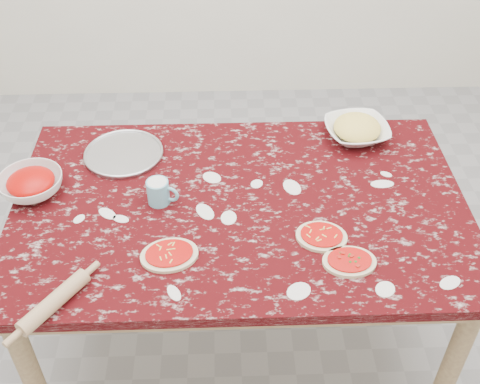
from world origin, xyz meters
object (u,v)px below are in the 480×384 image
object	(u,v)px
worktable	(240,220)
rolling_pin	(54,302)
sauce_bowl	(32,185)
flour_mug	(159,192)
cheese_bowl	(357,131)
pizza_tray	(124,154)

from	to	relation	value
worktable	rolling_pin	world-z (taller)	rolling_pin
sauce_bowl	flour_mug	world-z (taller)	flour_mug
cheese_bowl	flour_mug	bearing A→B (deg)	-154.42
flour_mug	rolling_pin	world-z (taller)	flour_mug
flour_mug	rolling_pin	size ratio (longest dim) A/B	0.46
worktable	sauce_bowl	bearing A→B (deg)	173.68
pizza_tray	cheese_bowl	size ratio (longest dim) A/B	1.19
cheese_bowl	sauce_bowl	bearing A→B (deg)	-166.33
worktable	cheese_bowl	bearing A→B (deg)	38.30
rolling_pin	worktable	bearing A→B (deg)	38.36
worktable	flour_mug	size ratio (longest dim) A/B	14.03
worktable	cheese_bowl	xyz separation A→B (m)	(0.48, 0.38, 0.11)
pizza_tray	rolling_pin	xyz separation A→B (m)	(-0.12, -0.73, 0.02)
worktable	pizza_tray	xyz separation A→B (m)	(-0.44, 0.29, 0.09)
pizza_tray	rolling_pin	bearing A→B (deg)	-98.96
pizza_tray	cheese_bowl	xyz separation A→B (m)	(0.92, 0.09, 0.02)
pizza_tray	sauce_bowl	world-z (taller)	sauce_bowl
worktable	sauce_bowl	size ratio (longest dim) A/B	7.09
rolling_pin	cheese_bowl	bearing A→B (deg)	38.33
sauce_bowl	rolling_pin	world-z (taller)	sauce_bowl
cheese_bowl	rolling_pin	distance (m)	1.32
rolling_pin	flour_mug	bearing A→B (deg)	58.86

